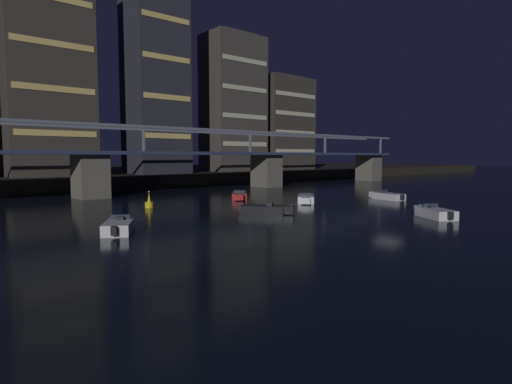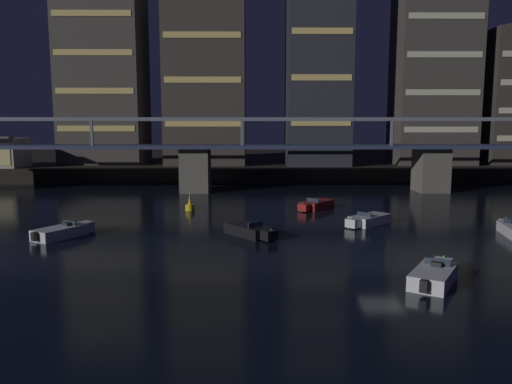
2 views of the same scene
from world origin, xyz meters
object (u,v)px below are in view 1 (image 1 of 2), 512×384
object	(u,v)px
tower_central	(155,80)
speedboat_near_right	(240,196)
tower_west_tall	(45,71)
speedboat_near_left	(387,196)
tower_east_low	(277,124)
speedboat_mid_right	(119,226)
tower_east_tall	(233,104)
speedboat_near_center	(306,199)
speedboat_mid_center	(434,213)
river_bridge	(192,163)
speedboat_mid_left	(265,210)
channel_buoy	(149,203)

from	to	relation	value
tower_central	speedboat_near_right	xyz separation A→B (m)	(-3.85, -29.46, -18.60)
tower_west_tall	speedboat_near_right	world-z (taller)	tower_west_tall
speedboat_near_left	tower_east_low	bearing A→B (deg)	61.93
speedboat_mid_right	tower_east_tall	bearing A→B (deg)	45.19
tower_east_tall	speedboat_mid_right	world-z (taller)	tower_east_tall
tower_west_tall	speedboat_mid_right	bearing A→B (deg)	-98.62
tower_east_tall	speedboat_near_center	world-z (taller)	tower_east_tall
speedboat_near_right	speedboat_mid_center	world-z (taller)	same
tower_west_tall	speedboat_near_right	distance (m)	39.23
speedboat_near_center	speedboat_mid_right	size ratio (longest dim) A/B	0.92
tower_west_tall	tower_central	xyz separation A→B (m)	(17.80, -2.28, 0.26)
speedboat_near_left	speedboat_near_center	bearing A→B (deg)	158.27
speedboat_near_left	speedboat_mid_right	bearing A→B (deg)	-179.44
tower_east_tall	tower_central	bearing A→B (deg)	-174.73
river_bridge	tower_central	xyz separation A→B (m)	(2.50, 16.08, 14.72)
tower_central	speedboat_mid_left	xyz separation A→B (m)	(-10.46, -41.77, -18.60)
tower_east_low	speedboat_near_center	world-z (taller)	tower_east_low
river_bridge	speedboat_near_left	distance (m)	28.66
speedboat_mid_center	speedboat_mid_right	bearing A→B (deg)	155.24
tower_east_tall	speedboat_near_right	xyz separation A→B (m)	(-22.81, -31.21, -16.08)
tower_west_tall	tower_east_tall	size ratio (longest dim) A/B	1.16
tower_central	speedboat_mid_right	world-z (taller)	tower_central
river_bridge	tower_east_tall	distance (m)	30.45
tower_west_tall	tower_central	bearing A→B (deg)	-7.31
speedboat_mid_right	channel_buoy	size ratio (longest dim) A/B	2.76
speedboat_near_right	speedboat_mid_left	distance (m)	13.97
speedboat_mid_right	channel_buoy	bearing A→B (deg)	55.51
tower_west_tall	speedboat_near_right	bearing A→B (deg)	-66.28
tower_east_low	speedboat_near_left	size ratio (longest dim) A/B	4.22
speedboat_near_right	speedboat_near_center	bearing A→B (deg)	-67.52
speedboat_near_left	speedboat_mid_right	world-z (taller)	same
tower_central	speedboat_near_right	size ratio (longest dim) A/B	7.34
speedboat_near_center	tower_west_tall	bearing A→B (deg)	113.47
speedboat_mid_center	river_bridge	bearing A→B (deg)	92.84
tower_east_tall	speedboat_near_right	world-z (taller)	tower_east_tall
speedboat_mid_center	tower_east_tall	bearing A→B (deg)	70.28
tower_east_tall	speedboat_mid_right	bearing A→B (deg)	-134.81
speedboat_near_center	speedboat_near_right	bearing A→B (deg)	112.48
river_bridge	speedboat_near_right	distance (m)	14.00
speedboat_mid_left	speedboat_mid_right	xyz separation A→B (m)	(-14.05, -0.24, 0.00)
speedboat_mid_left	speedboat_mid_right	bearing A→B (deg)	-179.02
speedboat_near_left	speedboat_near_center	distance (m)	11.08
tower_central	speedboat_mid_left	bearing A→B (deg)	-104.06
speedboat_mid_left	tower_east_low	bearing A→B (deg)	45.84
speedboat_mid_left	speedboat_mid_center	size ratio (longest dim) A/B	0.96
speedboat_near_right	speedboat_near_left	bearing A→B (deg)	-41.82
river_bridge	speedboat_near_right	world-z (taller)	river_bridge
channel_buoy	tower_east_tall	bearing A→B (deg)	42.14
tower_east_tall	speedboat_mid_right	xyz separation A→B (m)	(-43.47, -43.76, -16.08)
speedboat_mid_left	speedboat_mid_center	distance (m)	14.90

